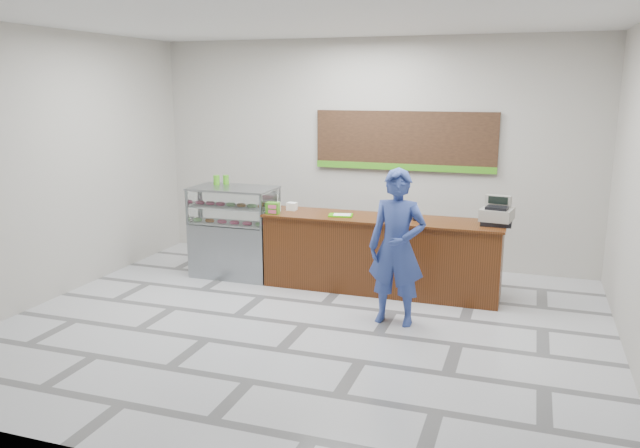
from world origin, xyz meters
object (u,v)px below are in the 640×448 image
(display_case, at_px, (234,231))
(customer, at_px, (397,247))
(sales_counter, at_px, (381,254))
(serving_tray, at_px, (341,215))
(cash_register, at_px, (497,214))

(display_case, bearing_deg, customer, -22.68)
(sales_counter, distance_m, serving_tray, 0.77)
(customer, bearing_deg, cash_register, 51.17)
(cash_register, bearing_deg, display_case, -170.24)
(cash_register, bearing_deg, customer, -122.82)
(serving_tray, xyz_separation_m, customer, (1.01, -1.05, -0.11))
(display_case, height_order, customer, customer)
(display_case, bearing_deg, sales_counter, 0.01)
(serving_tray, relative_size, customer, 0.20)
(sales_counter, height_order, serving_tray, serving_tray)
(cash_register, height_order, serving_tray, cash_register)
(sales_counter, distance_m, cash_register, 1.63)
(display_case, distance_m, customer, 2.90)
(sales_counter, bearing_deg, display_case, -179.99)
(sales_counter, xyz_separation_m, cash_register, (1.50, 0.07, 0.65))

